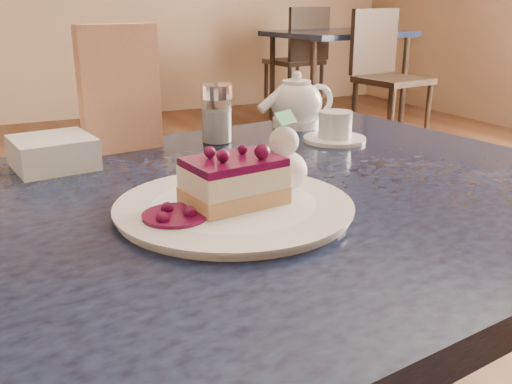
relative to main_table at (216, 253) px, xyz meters
name	(u,v)px	position (x,y,z in m)	size (l,w,h in m)	color
main_table	(216,253)	(0.00, 0.00, 0.00)	(1.41, 1.03, 0.82)	#172240
dessert_plate	(234,207)	(0.01, -0.05, 0.09)	(0.32, 0.32, 0.01)	white
cheesecake_slice	(234,181)	(0.01, -0.05, 0.13)	(0.14, 0.11, 0.07)	#E2BB79
whipped_cream	(283,170)	(0.10, -0.03, 0.13)	(0.07, 0.07, 0.06)	white
berry_sauce	(175,216)	(-0.08, -0.07, 0.10)	(0.09, 0.09, 0.01)	#460420
tea_set	(303,109)	(0.36, 0.37, 0.13)	(0.18, 0.29, 0.11)	white
menu_card	(120,89)	(-0.05, 0.35, 0.21)	(0.15, 0.03, 0.24)	beige
sugar_shaker	(217,113)	(0.14, 0.33, 0.15)	(0.07, 0.07, 0.12)	white
napkin_stack	(53,152)	(-0.19, 0.29, 0.11)	(0.13, 0.13, 0.05)	white
bg_table_far_right	(335,117)	(2.64, 3.60, -0.65)	(1.22, 2.03, 1.35)	#172240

